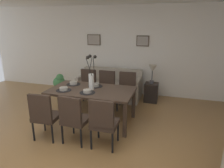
{
  "coord_description": "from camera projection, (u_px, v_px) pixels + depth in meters",
  "views": [
    {
      "loc": [
        1.52,
        -2.72,
        2.1
      ],
      "look_at": [
        0.31,
        1.34,
        0.82
      ],
      "focal_mm": 32.5,
      "sensor_mm": 36.0,
      "label": 1
    }
  ],
  "objects": [
    {
      "name": "bowl_far_right",
      "position": [
        95.0,
        85.0,
        4.52
      ],
      "size": [
        0.17,
        0.17,
        0.07
      ],
      "color": "#B2ADA3",
      "rests_on": "dining_table"
    },
    {
      "name": "dining_chair_mid_right",
      "position": [
        127.0,
        89.0,
        5.09
      ],
      "size": [
        0.47,
        0.47,
        0.92
      ],
      "color": "#33261E",
      "rests_on": "ground"
    },
    {
      "name": "bowl_near_left",
      "position": [
        64.0,
        89.0,
        4.25
      ],
      "size": [
        0.17,
        0.17,
        0.07
      ],
      "color": "#B2ADA3",
      "rests_on": "dining_table"
    },
    {
      "name": "bowl_near_right",
      "position": [
        73.0,
        83.0,
        4.67
      ],
      "size": [
        0.17,
        0.17,
        0.07
      ],
      "color": "#B2ADA3",
      "rests_on": "dining_table"
    },
    {
      "name": "dining_table",
      "position": [
        92.0,
        93.0,
        4.35
      ],
      "size": [
        1.8,
        1.0,
        0.74
      ],
      "color": "#3D2D23",
      "rests_on": "ground"
    },
    {
      "name": "dining_chair_near_left",
      "position": [
        44.0,
        114.0,
        3.69
      ],
      "size": [
        0.47,
        0.47,
        0.92
      ],
      "color": "#33261E",
      "rests_on": "ground"
    },
    {
      "name": "side_table",
      "position": [
        151.0,
        92.0,
        5.6
      ],
      "size": [
        0.36,
        0.36,
        0.52
      ],
      "primitive_type": "cube",
      "color": "black",
      "rests_on": "ground"
    },
    {
      "name": "table_lamp",
      "position": [
        152.0,
        70.0,
        5.41
      ],
      "size": [
        0.22,
        0.22,
        0.51
      ],
      "color": "#4C4C51",
      "rests_on": "side_table"
    },
    {
      "name": "back_wall_panel",
      "position": [
        120.0,
        51.0,
        6.12
      ],
      "size": [
        9.0,
        0.1,
        2.6
      ],
      "primitive_type": "cube",
      "color": "white",
      "rests_on": "ground"
    },
    {
      "name": "placemat_far_right",
      "position": [
        95.0,
        86.0,
        4.53
      ],
      "size": [
        0.32,
        0.32,
        0.01
      ],
      "primitive_type": "cylinder",
      "color": "black",
      "rests_on": "dining_table"
    },
    {
      "name": "dining_chair_mid_left",
      "position": [
        103.0,
        121.0,
        3.43
      ],
      "size": [
        0.45,
        0.45,
        0.92
      ],
      "color": "#33261E",
      "rests_on": "ground"
    },
    {
      "name": "centerpiece_vase",
      "position": [
        91.0,
        77.0,
        4.24
      ],
      "size": [
        0.21,
        0.23,
        0.73
      ],
      "color": "white",
      "rests_on": "dining_table"
    },
    {
      "name": "sofa",
      "position": [
        110.0,
        88.0,
        5.95
      ],
      "size": [
        1.79,
        0.84,
        0.8
      ],
      "color": "#A89E8E",
      "rests_on": "ground"
    },
    {
      "name": "placemat_far_left",
      "position": [
        87.0,
        93.0,
        4.12
      ],
      "size": [
        0.32,
        0.32,
        0.01
      ],
      "primitive_type": "cylinder",
      "color": "black",
      "rests_on": "dining_table"
    },
    {
      "name": "potted_plant",
      "position": [
        59.0,
        83.0,
        6.04
      ],
      "size": [
        0.36,
        0.36,
        0.67
      ],
      "color": "brown",
      "rests_on": "ground"
    },
    {
      "name": "dining_chair_far_left",
      "position": [
        74.0,
        117.0,
        3.57
      ],
      "size": [
        0.47,
        0.47,
        0.92
      ],
      "color": "#33261E",
      "rests_on": "ground"
    },
    {
      "name": "dining_chair_near_right",
      "position": [
        87.0,
        85.0,
        5.38
      ],
      "size": [
        0.46,
        0.46,
        0.92
      ],
      "color": "#33261E",
      "rests_on": "ground"
    },
    {
      "name": "dining_chair_far_right",
      "position": [
        106.0,
        87.0,
        5.23
      ],
      "size": [
        0.44,
        0.44,
        0.92
      ],
      "color": "#33261E",
      "rests_on": "ground"
    },
    {
      "name": "framed_picture_left",
      "position": [
        94.0,
        40.0,
        6.19
      ],
      "size": [
        0.42,
        0.03,
        0.32
      ],
      "color": "#473828"
    },
    {
      "name": "placemat_near_right",
      "position": [
        74.0,
        84.0,
        4.68
      ],
      "size": [
        0.32,
        0.32,
        0.01
      ],
      "primitive_type": "cylinder",
      "color": "black",
      "rests_on": "dining_table"
    },
    {
      "name": "ground_plane",
      "position": [
        73.0,
        149.0,
        3.52
      ],
      "size": [
        9.0,
        9.0,
        0.0
      ],
      "primitive_type": "plane",
      "color": "olive"
    },
    {
      "name": "bowl_far_left",
      "position": [
        87.0,
        91.0,
        4.11
      ],
      "size": [
        0.17,
        0.17,
        0.07
      ],
      "color": "#B2ADA3",
      "rests_on": "dining_table"
    },
    {
      "name": "framed_picture_center",
      "position": [
        143.0,
        41.0,
        5.78
      ],
      "size": [
        0.36,
        0.03,
        0.3
      ],
      "color": "#473828"
    },
    {
      "name": "placemat_near_left",
      "position": [
        64.0,
        90.0,
        4.26
      ],
      "size": [
        0.32,
        0.32,
        0.01
      ],
      "primitive_type": "cylinder",
      "color": "black",
      "rests_on": "dining_table"
    }
  ]
}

